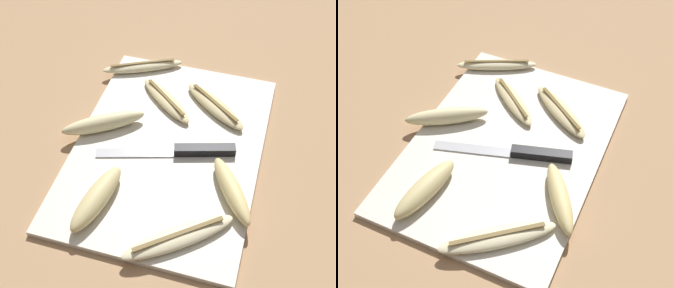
% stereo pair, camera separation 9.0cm
% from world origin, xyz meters
% --- Properties ---
extents(ground_plane, '(4.00, 4.00, 0.00)m').
position_xyz_m(ground_plane, '(0.00, 0.00, 0.00)').
color(ground_plane, tan).
extents(cutting_board, '(0.49, 0.36, 0.01)m').
position_xyz_m(cutting_board, '(0.00, 0.00, 0.01)').
color(cutting_board, silver).
rests_on(cutting_board, ground_plane).
extents(knife, '(0.10, 0.26, 0.02)m').
position_xyz_m(knife, '(-0.00, -0.05, 0.02)').
color(knife, black).
rests_on(knife, cutting_board).
extents(banana_spotted_left, '(0.15, 0.07, 0.04)m').
position_xyz_m(banana_spotted_left, '(-0.16, 0.08, 0.03)').
color(banana_spotted_left, '#DBC684').
rests_on(banana_spotted_left, cutting_board).
extents(banana_mellow_near, '(0.13, 0.16, 0.02)m').
position_xyz_m(banana_mellow_near, '(0.13, -0.06, 0.02)').
color(banana_mellow_near, beige).
rests_on(banana_mellow_near, cutting_board).
extents(banana_soft_right, '(0.12, 0.16, 0.03)m').
position_xyz_m(banana_soft_right, '(0.01, 0.14, 0.03)').
color(banana_soft_right, beige).
rests_on(banana_soft_right, cutting_board).
extents(banana_pale_long, '(0.16, 0.18, 0.02)m').
position_xyz_m(banana_pale_long, '(-0.19, -0.07, 0.02)').
color(banana_pale_long, beige).
rests_on(banana_pale_long, cutting_board).
extents(banana_ripe_center, '(0.13, 0.14, 0.02)m').
position_xyz_m(banana_ripe_center, '(0.12, 0.04, 0.02)').
color(banana_ripe_center, beige).
rests_on(banana_ripe_center, cutting_board).
extents(banana_cream_curved, '(0.11, 0.18, 0.02)m').
position_xyz_m(banana_cream_curved, '(0.21, 0.12, 0.02)').
color(banana_cream_curved, beige).
rests_on(banana_cream_curved, cutting_board).
extents(banana_golden_short, '(0.14, 0.11, 0.03)m').
position_xyz_m(banana_golden_short, '(-0.08, -0.14, 0.03)').
color(banana_golden_short, '#EDD689').
rests_on(banana_golden_short, cutting_board).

